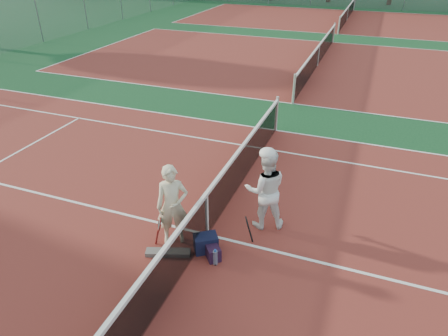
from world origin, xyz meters
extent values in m
plane|color=#113E1E|center=(0.00, 0.00, 0.00)|extent=(130.00, 130.00, 0.00)
cube|color=maroon|center=(0.00, 0.00, 0.00)|extent=(23.77, 10.97, 0.01)
cube|color=maroon|center=(0.00, 13.50, 0.00)|extent=(23.77, 10.97, 0.01)
cube|color=maroon|center=(0.00, 27.00, 0.00)|extent=(23.77, 10.97, 0.01)
imported|color=beige|center=(-0.54, -0.36, 0.83)|extent=(0.72, 0.63, 1.65)
imported|color=white|center=(0.96, 0.74, 0.86)|extent=(1.02, 0.92, 1.71)
cube|color=black|center=(0.15, -0.43, 0.17)|extent=(0.53, 0.49, 0.34)
cube|color=black|center=(0.36, -0.58, 0.13)|extent=(0.39, 0.40, 0.27)
cube|color=#605B57|center=(-0.47, -0.79, 0.04)|extent=(0.86, 0.46, 0.09)
cylinder|color=silver|center=(0.46, -0.72, 0.15)|extent=(0.09, 0.09, 0.30)
camera|label=1|loc=(2.55, -5.79, 5.13)|focal=32.00mm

